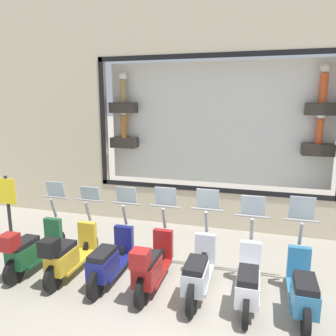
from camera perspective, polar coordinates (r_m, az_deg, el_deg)
The scene contains 10 objects.
ground_plane at distance 5.84m, azimuth 1.62°, elevation -22.37°, with size 120.00×120.00×0.00m, color gray.
building_facade at distance 8.66m, azimuth 8.47°, elevation 25.99°, with size 1.24×36.00×10.61m.
scooter_teal_0 at distance 5.79m, azimuth 22.36°, elevation -18.71°, with size 1.79×0.61×1.67m.
scooter_white_1 at distance 5.75m, azimuth 13.80°, elevation -18.46°, with size 1.79×0.60×1.61m.
scooter_silver_2 at distance 5.81m, azimuth 5.36°, elevation -17.41°, with size 1.81×0.60×1.67m.
scooter_red_3 at distance 5.92m, azimuth -2.89°, elevation -16.42°, with size 1.81×0.60×1.65m.
scooter_navy_4 at distance 6.28m, azimuth -10.06°, elevation -15.42°, with size 1.80×0.60×1.60m.
scooter_yellow_5 at distance 6.58m, azimuth -16.94°, elevation -14.06°, with size 1.80×0.61×1.54m.
scooter_green_6 at distance 7.04m, azimuth -22.69°, elevation -12.76°, with size 1.80×0.61×1.59m.
shop_sign_post at distance 7.84m, azimuth -25.99°, elevation -6.91°, with size 0.36×0.45×1.72m.
Camera 1 is at (-4.70, -1.19, 3.26)m, focal length 35.00 mm.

